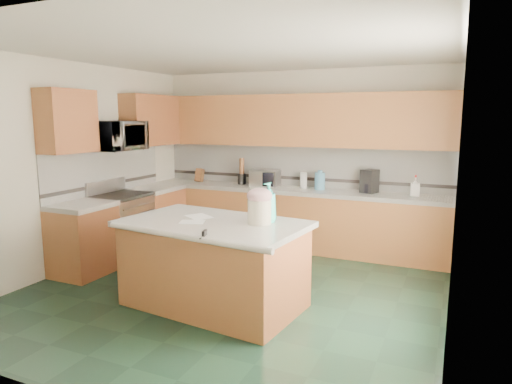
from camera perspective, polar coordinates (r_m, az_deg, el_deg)
The scene contains 52 objects.
floor at distance 5.41m, azimuth -3.03°, elevation -12.23°, with size 4.60×4.60×0.00m, color black.
ceiling at distance 5.09m, azimuth -3.31°, elevation 17.36°, with size 4.60×4.60×0.00m, color white.
wall_back at distance 7.20m, azimuth 5.33°, elevation 4.21°, with size 4.60×0.04×2.70m, color white.
wall_front at distance 3.22m, azimuth -22.41°, elevation -2.83°, with size 4.60×0.04×2.70m, color white.
wall_left at distance 6.47m, azimuth -21.79°, elevation 3.00°, with size 0.04×4.60×2.70m, color white.
wall_right at distance 4.52m, azimuth 23.99°, elevation 0.40°, with size 0.04×4.60×2.70m, color white.
back_base_cab at distance 7.05m, azimuth 4.37°, elevation -3.47°, with size 4.60×0.60×0.86m, color #562A17.
back_countertop at distance 6.96m, azimuth 4.42°, elevation 0.23°, with size 4.60×0.64×0.06m, color white.
back_upper_cab at distance 7.00m, azimuth 4.91°, elevation 8.90°, with size 4.60×0.33×0.78m, color #562A17.
back_backsplash at distance 7.19m, azimuth 5.23°, elevation 3.28°, with size 4.60×0.02×0.63m, color silver.
back_accent_band at distance 7.20m, azimuth 5.19°, elevation 1.73°, with size 4.60×0.01×0.05m, color black.
left_base_cab_rear at distance 7.36m, azimuth -12.40°, elevation -3.11°, with size 0.60×0.82×0.86m, color #562A17.
left_counter_rear at distance 7.28m, azimuth -12.53°, elevation 0.43°, with size 0.64×0.82×0.06m, color white.
left_base_cab_front at distance 6.24m, azimuth -20.79°, elevation -5.76°, with size 0.60×0.72×0.86m, color #562A17.
left_counter_front at distance 6.14m, azimuth -21.04°, elevation -1.60°, with size 0.64×0.72×0.06m, color white.
left_backsplash at distance 6.85m, azimuth -18.25°, elevation 2.55°, with size 0.02×2.30×0.63m, color silver.
left_accent_band at distance 6.87m, azimuth -18.13°, elevation 0.93°, with size 0.01×2.30×0.05m, color black.
left_upper_cab_rear at distance 7.39m, azimuth -13.04°, elevation 8.72°, with size 0.33×1.09×0.78m, color #562A17.
left_upper_cab_front at distance 6.14m, azimuth -22.52°, elevation 8.18°, with size 0.33×0.72×0.78m, color #562A17.
range_body at distance 6.76m, azimuth -16.38°, elevation -4.29°, with size 0.60×0.76×0.88m, color #B7B7BC.
range_oven_door at distance 6.59m, azimuth -14.44°, elevation -4.92°, with size 0.02×0.68×0.55m, color black.
range_cooktop at distance 6.67m, azimuth -16.56°, elevation -0.45°, with size 0.62×0.78×0.04m, color black.
range_handle at distance 6.49m, azimuth -14.36°, elevation -1.70°, with size 0.02×0.02×0.66m, color #B7B7BC.
range_backguard at distance 6.82m, azimuth -18.27°, elevation 0.70°, with size 0.06×0.76×0.18m, color #B7B7BC.
microwave at distance 6.59m, azimuth -16.90°, elevation 6.71°, with size 0.73×0.50×0.41m, color #B7B7BC.
island_base at distance 4.90m, azimuth -5.28°, elevation -9.25°, with size 1.79×1.02×0.86m, color #562A17.
island_top at distance 4.78m, azimuth -5.36°, elevation -4.01°, with size 1.89×1.12×0.06m, color white.
island_bullnose at distance 4.31m, azimuth -9.04°, elevation -5.55°, with size 0.06×0.06×1.89m, color white.
treat_jar at distance 4.62m, azimuth 0.44°, elevation -2.47°, with size 0.24×0.24×0.25m, color #F4E7C8.
treat_jar_lid at distance 4.59m, azimuth 0.44°, elevation -0.47°, with size 0.26×0.26×0.16m, color #DFA4AB.
treat_jar_knob at distance 4.58m, azimuth 0.44°, elevation 0.19°, with size 0.03×0.03×0.09m, color tan.
treat_jar_knob_end_l at distance 4.59m, azimuth -0.05°, elevation 0.23°, with size 0.05×0.05×0.05m, color tan.
treat_jar_knob_end_r at distance 4.56m, azimuth 0.94°, elevation 0.15°, with size 0.05×0.05×0.05m, color tan.
soap_bottle_island at distance 4.67m, azimuth 1.61°, elevation -1.31°, with size 0.16×0.16×0.41m, color #28B9AC.
paper_sheet_a at distance 4.76m, azimuth -7.97°, elevation -3.72°, with size 0.25×0.19×0.00m, color white.
paper_sheet_b at distance 5.00m, azimuth -7.11°, elevation -3.06°, with size 0.30×0.22×0.00m, color white.
clamp_body at distance 4.21m, azimuth -6.46°, elevation -5.30°, with size 0.03×0.09×0.08m, color black.
clamp_handle at distance 4.17m, azimuth -6.82°, elevation -5.73°, with size 0.01×0.01×0.06m, color black.
knife_block at distance 7.69m, azimuth -7.07°, elevation 2.09°, with size 0.12×0.10×0.22m, color #472814.
utensil_crock at distance 7.35m, azimuth -1.78°, elevation 1.65°, with size 0.14×0.14×0.17m, color black.
utensil_bundle at distance 7.33m, azimuth -1.79°, elevation 3.28°, with size 0.08×0.08×0.25m, color #472814.
toaster_oven at distance 7.15m, azimuth 1.14°, elevation 1.75°, with size 0.43×0.30×0.25m, color #B7B7BC.
toaster_oven_door at distance 7.02m, azimuth 0.69°, elevation 1.61°, with size 0.39×0.01×0.21m, color black.
paper_towel at distance 6.98m, azimuth 5.96°, elevation 1.47°, with size 0.11×0.11×0.24m, color white.
paper_towel_base at distance 7.00m, azimuth 5.94°, elevation 0.56°, with size 0.16×0.16×0.01m, color #B7B7BC.
water_jug at distance 6.86m, azimuth 7.98°, elevation 1.35°, with size 0.15×0.15×0.25m, color teal.
water_jug_neck at distance 6.85m, azimuth 8.01°, elevation 2.55°, with size 0.07×0.07×0.04m, color teal.
coffee_maker at distance 6.72m, azimuth 14.00°, elevation 1.33°, with size 0.20×0.21×0.33m, color black.
coffee_carafe at distance 6.68m, azimuth 13.90°, elevation 0.45°, with size 0.14×0.14×0.14m, color black.
soap_bottle_back at distance 6.61m, azimuth 19.28°, elevation 0.64°, with size 0.12×0.12×0.26m, color white.
soap_back_cap at distance 6.59m, azimuth 19.35°, elevation 1.88°, with size 0.02×0.02×0.03m, color red.
window_light_proxy at distance 4.30m, azimuth 23.71°, elevation 2.02°, with size 0.02×1.40×1.10m, color white.
Camera 1 is at (2.31, -4.48, 1.99)m, focal length 32.00 mm.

